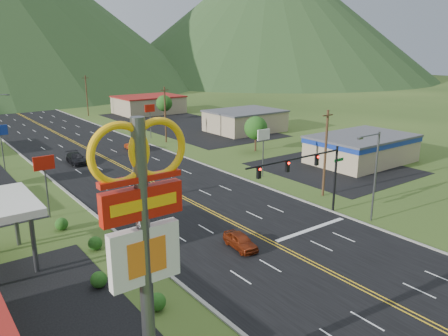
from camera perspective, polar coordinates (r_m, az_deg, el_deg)
ground at (r=32.65m, az=21.37°, el=-16.36°), size 500.00×500.00×0.00m
road at (r=32.65m, az=21.37°, el=-16.36°), size 20.00×460.00×0.04m
pylon_sign at (r=18.96m, az=-10.52°, el=-7.59°), size 4.32×0.60×14.00m
traffic_signal at (r=43.11m, az=11.07°, el=-0.05°), size 13.10×0.43×7.00m
streetlight_east at (r=44.36m, az=18.98°, el=-0.37°), size 3.28×0.25×9.00m
building_east_near at (r=68.40m, az=17.54°, el=2.60°), size 15.40×10.40×4.10m
building_east_mid at (r=90.18m, az=2.76°, el=6.19°), size 14.40×11.40×4.30m
building_east_far at (r=117.19m, az=-9.81°, el=8.18°), size 16.40×12.40×4.50m
pole_sign_west_a at (r=46.50m, az=-22.39°, el=-0.17°), size 2.00×0.18×6.40m
pole_sign_west_b at (r=67.63m, az=-27.18°, el=3.87°), size 2.00×0.18×6.40m
pole_sign_east_a at (r=57.32m, az=5.18°, el=3.73°), size 2.00×0.18×6.40m
pole_sign_east_b at (r=83.58m, az=-9.66°, el=7.26°), size 2.00×0.18×6.40m
tree_east_a at (r=72.22m, az=4.17°, el=5.24°), size 3.84×3.84×5.82m
tree_east_b at (r=105.53m, az=-7.82°, el=8.37°), size 3.84×3.84×5.82m
utility_pole_a at (r=50.85m, az=13.11°, el=1.96°), size 1.60×0.28×10.00m
utility_pole_b at (r=79.42m, az=-7.68°, el=6.98°), size 1.60×0.28×10.00m
utility_pole_c at (r=115.81m, az=-17.49°, el=9.04°), size 1.60×0.28×10.00m
utility_pole_d at (r=154.00m, az=-22.58°, el=10.01°), size 1.60×0.28×10.00m
mountain_ne at (r=257.15m, az=5.94°, el=19.46°), size 180.00×180.00×70.00m
car_red_near at (r=37.82m, az=2.16°, el=-9.54°), size 1.97×4.04×1.33m
car_dark_mid at (r=68.21m, az=-18.74°, el=1.15°), size 2.44×5.32×1.51m
car_red_far at (r=74.71m, az=-11.57°, el=2.83°), size 2.12×4.53×1.44m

